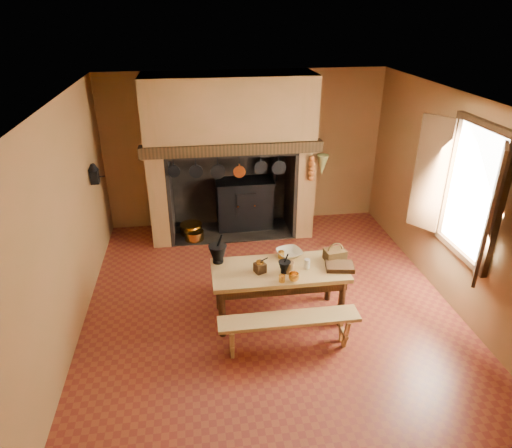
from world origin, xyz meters
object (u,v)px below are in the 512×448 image
(mixing_bowl, at_px, (289,253))
(wicker_basket, at_px, (335,254))
(iron_range, at_px, (245,203))
(work_table, at_px, (279,276))
(bench_front, at_px, (289,326))
(coffee_grinder, at_px, (260,267))

(mixing_bowl, height_order, wicker_basket, wicker_basket)
(iron_range, distance_m, wicker_basket, 2.80)
(work_table, height_order, bench_front, work_table)
(bench_front, bearing_deg, iron_range, 91.94)
(work_table, bearing_deg, wicker_basket, 8.50)
(coffee_grinder, bearing_deg, bench_front, -90.19)
(coffee_grinder, bearing_deg, wicker_basket, -14.03)
(mixing_bowl, distance_m, wicker_basket, 0.60)
(wicker_basket, bearing_deg, coffee_grinder, -178.67)
(work_table, height_order, coffee_grinder, coffee_grinder)
(coffee_grinder, height_order, mixing_bowl, coffee_grinder)
(bench_front, bearing_deg, work_table, 90.00)
(coffee_grinder, height_order, wicker_basket, wicker_basket)
(iron_range, bearing_deg, mixing_bowl, -82.88)
(bench_front, bearing_deg, mixing_bowl, 78.70)
(bench_front, relative_size, mixing_bowl, 5.07)
(work_table, xyz_separation_m, mixing_bowl, (0.19, 0.30, 0.16))
(coffee_grinder, distance_m, mixing_bowl, 0.57)
(bench_front, relative_size, wicker_basket, 5.81)
(iron_range, xyz_separation_m, bench_front, (0.12, -3.41, -0.13))
(bench_front, height_order, mixing_bowl, mixing_bowl)
(wicker_basket, bearing_deg, bench_front, -142.41)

